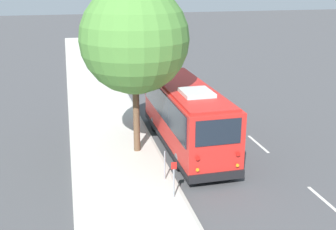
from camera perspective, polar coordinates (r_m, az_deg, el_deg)
The scene contains 12 objects.
ground_plane at distance 22.13m, azimuth 2.04°, elevation -3.57°, with size 160.00×160.00×0.00m, color #474749.
sidewalk_slab at distance 21.47m, azimuth -7.61°, elevation -4.22°, with size 80.00×4.10×0.15m, color beige.
curb_strip at distance 21.76m, azimuth -2.04°, elevation -3.75°, with size 80.00×0.14×0.15m, color #AAA69D.
shuttle_bus at distance 20.84m, azimuth 2.48°, elevation 0.28°, with size 9.13×2.70×3.35m.
parked_sedan_gray at distance 32.83m, azimuth -4.25°, elevation 4.81°, with size 4.23×1.89×1.31m.
parked_sedan_blue at distance 39.22m, azimuth -5.61°, elevation 7.01°, with size 4.70×2.03×1.33m.
street_tree at distance 19.32m, azimuth -4.66°, elevation 11.25°, with size 4.96×4.96×8.63m.
sign_post_near at distance 16.15m, azimuth 0.80°, elevation -8.70°, with size 0.06×0.22×1.47m.
sign_post_far at distance 17.53m, azimuth -0.44°, elevation -6.84°, with size 0.06×0.06×1.28m.
lane_stripe_behind at distance 17.59m, azimuth 20.54°, elevation -10.89°, with size 2.40×0.14×0.01m, color silver.
lane_stripe_mid at distance 22.26m, azimuth 12.11°, elevation -3.84°, with size 2.40×0.14×0.01m, color silver.
lane_stripe_ahead at distance 27.45m, azimuth 6.82°, elevation 0.71°, with size 2.40×0.14×0.01m, color silver.
Camera 1 is at (-19.78, 5.55, 8.24)m, focal length 45.00 mm.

